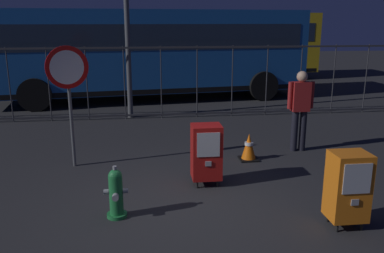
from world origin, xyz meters
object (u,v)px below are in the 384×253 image
object	(u,v)px
pedestrian	(300,106)
stop_sign	(68,81)
newspaper_box_secondary	(206,152)
traffic_cone	(249,147)
bus_far	(202,42)
newspaper_box_primary	(348,186)
fire_hydrant	(116,193)
bus_near	(150,49)

from	to	relation	value
pedestrian	stop_sign	bearing A→B (deg)	-174.95
newspaper_box_secondary	traffic_cone	distance (m)	1.55
bus_far	newspaper_box_primary	bearing A→B (deg)	-94.26
newspaper_box_primary	fire_hydrant	bearing A→B (deg)	168.02
pedestrian	bus_far	distance (m)	11.12
newspaper_box_primary	bus_near	world-z (taller)	bus_near
bus_far	bus_near	bearing A→B (deg)	-121.24
fire_hydrant	stop_sign	size ratio (longest dim) A/B	0.33
newspaper_box_primary	traffic_cone	size ratio (longest dim) A/B	1.92
newspaper_box_secondary	fire_hydrant	bearing A→B (deg)	-144.88
stop_sign	fire_hydrant	bearing A→B (deg)	-67.40
traffic_cone	bus_near	xyz separation A→B (m)	(-1.73, 6.77, 1.45)
fire_hydrant	pedestrian	xyz separation A→B (m)	(3.61, 2.57, 0.60)
newspaper_box_primary	newspaper_box_secondary	size ratio (longest dim) A/B	1.00
bus_near	bus_far	bearing A→B (deg)	55.81
newspaper_box_primary	stop_sign	distance (m)	4.93
pedestrian	traffic_cone	xyz separation A→B (m)	(-1.18, -0.45, -0.69)
stop_sign	bus_far	bearing A→B (deg)	70.24
pedestrian	bus_far	xyz separation A→B (m)	(-0.39, 11.09, 0.76)
fire_hydrant	pedestrian	world-z (taller)	pedestrian
stop_sign	traffic_cone	size ratio (longest dim) A/B	4.21
pedestrian	bus_near	xyz separation A→B (m)	(-2.90, 6.32, 0.76)
traffic_cone	stop_sign	bearing A→B (deg)	179.09
fire_hydrant	stop_sign	world-z (taller)	stop_sign
fire_hydrant	newspaper_box_secondary	xyz separation A→B (m)	(1.41, 0.99, 0.22)
newspaper_box_primary	stop_sign	world-z (taller)	stop_sign
traffic_cone	bus_near	distance (m)	7.14
stop_sign	bus_near	size ratio (longest dim) A/B	0.21
stop_sign	bus_near	distance (m)	6.91
newspaper_box_secondary	bus_near	distance (m)	8.01
newspaper_box_secondary	bus_near	xyz separation A→B (m)	(-0.70, 7.90, 1.14)
newspaper_box_secondary	bus_far	xyz separation A→B (m)	(1.81, 12.66, 1.14)
newspaper_box_primary	bus_far	xyz separation A→B (m)	(0.21, 14.30, 1.14)
pedestrian	bus_far	bearing A→B (deg)	92.00
newspaper_box_primary	bus_far	world-z (taller)	bus_far
pedestrian	bus_near	bearing A→B (deg)	114.66
newspaper_box_secondary	pedestrian	bearing A→B (deg)	35.63
stop_sign	pedestrian	world-z (taller)	stop_sign
fire_hydrant	traffic_cone	xyz separation A→B (m)	(2.43, 2.12, -0.09)
bus_near	fire_hydrant	bearing A→B (deg)	-100.92
traffic_cone	bus_far	size ratio (longest dim) A/B	0.05
bus_far	fire_hydrant	bearing A→B (deg)	-106.70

